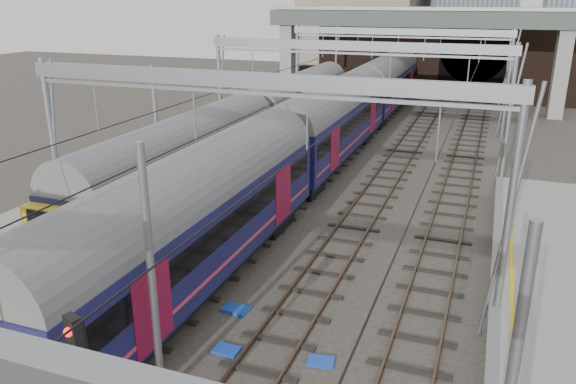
% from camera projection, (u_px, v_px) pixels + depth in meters
% --- Properties ---
extents(tracks, '(14.40, 80.00, 0.22)m').
position_uv_depth(tracks, '(312.00, 222.00, 26.47)').
color(tracks, '#4C3828').
rests_on(tracks, ground).
extents(overhead_line, '(16.80, 80.00, 8.00)m').
position_uv_depth(overhead_line, '(351.00, 66.00, 30.06)').
color(overhead_line, gray).
rests_on(overhead_line, ground).
extents(retaining_wall, '(28.00, 2.75, 9.00)m').
position_uv_depth(retaining_wall, '(437.00, 57.00, 57.31)').
color(retaining_wall, black).
rests_on(retaining_wall, ground).
extents(overbridge, '(28.00, 3.00, 9.25)m').
position_uv_depth(overbridge, '(417.00, 29.00, 51.55)').
color(overbridge, gray).
rests_on(overbridge, ground).
extents(train_main, '(3.08, 71.09, 5.20)m').
position_uv_depth(train_main, '(364.00, 99.00, 43.12)').
color(train_main, black).
rests_on(train_main, ground).
extents(train_second, '(2.89, 33.37, 4.94)m').
position_uv_depth(train_second, '(253.00, 130.00, 33.71)').
color(train_second, black).
rests_on(train_second, ground).
extents(equip_cover_a, '(0.78, 0.56, 0.09)m').
position_uv_depth(equip_cover_a, '(227.00, 350.00, 16.86)').
color(equip_cover_a, blue).
rests_on(equip_cover_a, ground).
extents(equip_cover_b, '(0.95, 0.73, 0.10)m').
position_uv_depth(equip_cover_b, '(236.00, 309.00, 19.06)').
color(equip_cover_b, blue).
rests_on(equip_cover_b, ground).
extents(equip_cover_c, '(0.85, 0.66, 0.09)m').
position_uv_depth(equip_cover_c, '(321.00, 362.00, 16.33)').
color(equip_cover_c, blue).
rests_on(equip_cover_c, ground).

